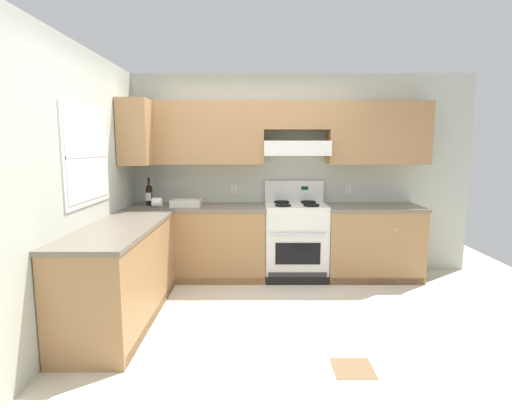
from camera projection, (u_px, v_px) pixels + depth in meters
The scene contains 10 objects.
ground_plane at pixel (253, 318), 3.89m from camera, with size 7.04×7.04×0.00m, color beige.
floor_accent_tile at pixel (352, 368), 3.01m from camera, with size 0.30×0.30×0.01m, color olive.
wall_back at pixel (285, 159), 5.19m from camera, with size 4.68×0.57×2.55m.
wall_left at pixel (89, 177), 3.92m from camera, with size 0.47×4.00×2.55m.
counter_back_run at pixel (269, 242), 5.06m from camera, with size 3.60×0.65×0.91m.
counter_left_run at pixel (121, 273), 3.82m from camera, with size 0.63×1.91×0.91m.
stove at pixel (295, 240), 5.07m from camera, with size 0.76×0.62×1.20m.
wine_bottle at pixel (148, 194), 5.04m from camera, with size 0.08×0.08×0.34m.
bowl at pixel (185, 204), 4.94m from camera, with size 0.36×0.23×0.08m.
paper_towel_roll at pixel (156, 202), 4.89m from camera, with size 0.12×0.11×0.11m.
Camera 1 is at (0.02, -3.70, 1.64)m, focal length 28.39 mm.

